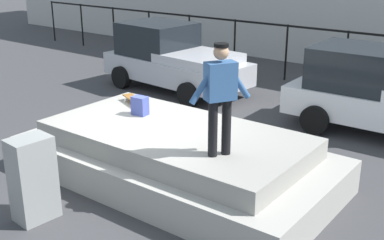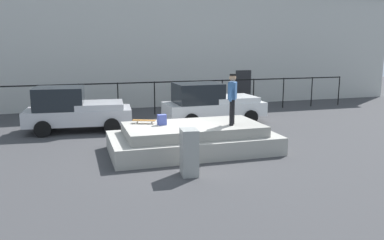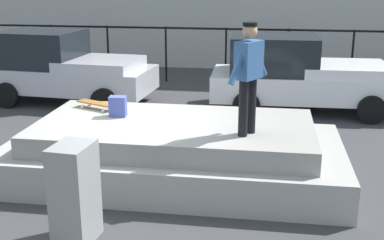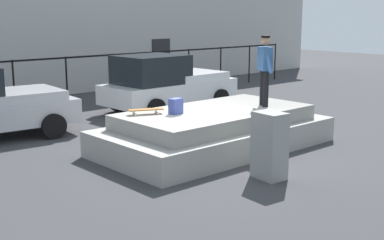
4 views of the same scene
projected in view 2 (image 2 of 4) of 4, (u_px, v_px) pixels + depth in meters
The scene contains 10 objects.
ground_plane at pixel (173, 154), 12.99m from camera, with size 60.00×60.00×0.00m, color #38383A.
concrete_ledge at pixel (193, 139), 13.20m from camera, with size 5.51×2.85×0.92m.
skateboarder at pixel (232, 96), 12.85m from camera, with size 0.57×0.88×1.68m.
skateboard at pixel (144, 121), 13.23m from camera, with size 0.79×0.50×0.12m.
backpack at pixel (162, 120), 12.99m from camera, with size 0.28×0.20×0.35m, color #3F4C99.
car_silver_pickup_near at pixel (74, 109), 16.24m from camera, with size 4.39×2.35×1.84m.
car_white_pickup_mid at pixel (210, 103), 18.00m from camera, with size 4.57×2.20×1.83m.
utility_box at pixel (189, 152), 10.75m from camera, with size 0.44×0.60×1.29m, color gray.
fence_row at pixel (136, 92), 19.76m from camera, with size 24.06×0.06×1.69m.
warehouse_building at pixel (121, 46), 24.55m from camera, with size 35.14×6.75×6.83m.
Camera 2 is at (-3.06, -12.18, 3.55)m, focal length 36.85 mm.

